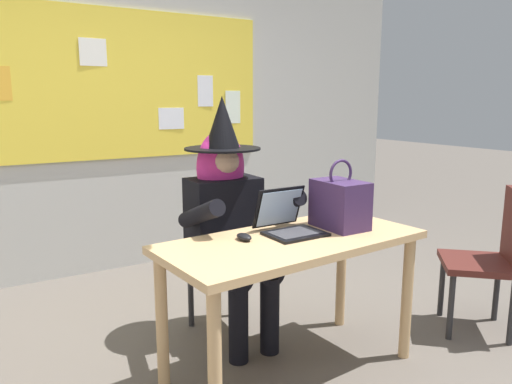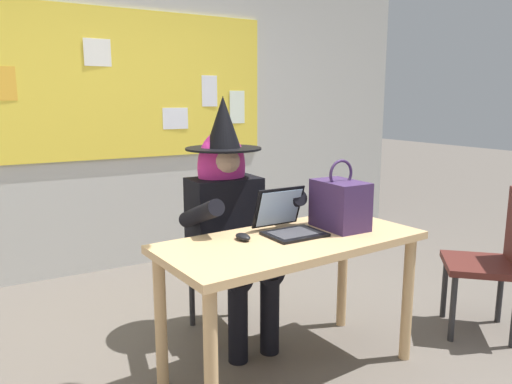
{
  "view_description": "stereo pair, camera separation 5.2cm",
  "coord_description": "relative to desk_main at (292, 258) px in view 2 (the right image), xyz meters",
  "views": [
    {
      "loc": [
        -1.21,
        -1.91,
        1.43
      ],
      "look_at": [
        0.15,
        0.33,
        0.94
      ],
      "focal_mm": 34.25,
      "sensor_mm": 36.0,
      "label": 1
    },
    {
      "loc": [
        -1.16,
        -1.94,
        1.43
      ],
      "look_at": [
        0.15,
        0.33,
        0.94
      ],
      "focal_mm": 34.25,
      "sensor_mm": 36.0,
      "label": 2
    }
  ],
  "objects": [
    {
      "name": "laptop",
      "position": [
        0.04,
        0.09,
        0.16
      ],
      "size": [
        0.3,
        0.31,
        0.23
      ],
      "rotation": [
        0.0,
        0.0,
        0.02
      ],
      "color": "black",
      "rests_on": "desk_main"
    },
    {
      "name": "handbag",
      "position": [
        0.34,
        0.04,
        0.24
      ],
      "size": [
        0.2,
        0.3,
        0.38
      ],
      "rotation": [
        0.0,
        0.0,
        -0.16
      ],
      "color": "#38234C",
      "rests_on": "desk_main"
    },
    {
      "name": "computer_mouse",
      "position": [
        -0.23,
        0.09,
        0.12
      ],
      "size": [
        0.07,
        0.11,
        0.03
      ],
      "primitive_type": "ellipsoid",
      "rotation": [
        0.0,
        0.0,
        0.05
      ],
      "color": "black",
      "rests_on": "desk_main"
    },
    {
      "name": "chair_at_desk",
      "position": [
        -0.07,
        0.67,
        -0.13
      ],
      "size": [
        0.45,
        0.45,
        0.9
      ],
      "rotation": [
        0.0,
        0.0,
        -1.64
      ],
      "color": "#4C1E19",
      "rests_on": "ground"
    },
    {
      "name": "chair_extra_corner",
      "position": [
        1.33,
        -0.25,
        -0.13
      ],
      "size": [
        0.59,
        0.59,
        0.9
      ],
      "rotation": [
        0.0,
        0.0,
        2.39
      ],
      "color": "#4C1E19",
      "rests_on": "ground"
    },
    {
      "name": "desk_main",
      "position": [
        0.0,
        0.0,
        0.0
      ],
      "size": [
        1.4,
        0.73,
        0.74
      ],
      "rotation": [
        0.0,
        0.0,
        0.08
      ],
      "color": "tan",
      "rests_on": "ground"
    },
    {
      "name": "person_costumed",
      "position": [
        -0.08,
        0.55,
        0.16
      ],
      "size": [
        0.6,
        0.69,
        1.46
      ],
      "rotation": [
        0.0,
        0.0,
        -1.59
      ],
      "color": "black",
      "rests_on": "ground"
    },
    {
      "name": "wall_back_bulletin",
      "position": [
        -0.19,
        2.14,
        0.87
      ],
      "size": [
        5.71,
        2.33,
        3.0
      ],
      "color": "#B2B2AD",
      "rests_on": "ground"
    }
  ]
}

